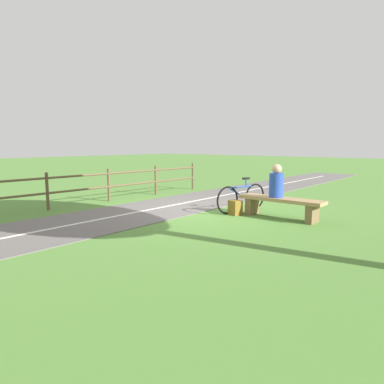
{
  "coord_description": "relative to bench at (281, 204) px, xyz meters",
  "views": [
    {
      "loc": [
        -5.6,
        7.37,
        1.75
      ],
      "look_at": [
        -1.4,
        2.31,
        0.85
      ],
      "focal_mm": 33.04,
      "sensor_mm": 36.0,
      "label": 1
    }
  ],
  "objects": [
    {
      "name": "path_centre_line",
      "position": [
        3.13,
        4.27,
        -0.33
      ],
      "size": [
        0.19,
        32.0,
        0.0
      ],
      "primitive_type": "cube",
      "rotation": [
        0.0,
        0.0,
        -0.0
      ],
      "color": "silver",
      "rests_on": "paved_path"
    },
    {
      "name": "person_seated",
      "position": [
        0.12,
        -0.0,
        0.49
      ],
      "size": [
        0.34,
        0.34,
        0.78
      ],
      "rotation": [
        0.0,
        0.0,
        -0.02
      ],
      "color": "#2847B7",
      "rests_on": "bench"
    },
    {
      "name": "paved_path",
      "position": [
        3.13,
        4.27,
        -0.34
      ],
      "size": [
        2.61,
        36.01,
        0.02
      ],
      "primitive_type": "cube",
      "rotation": [
        0.0,
        0.0,
        -0.0
      ],
      "color": "#66605E",
      "rests_on": "ground_plane"
    },
    {
      "name": "bench",
      "position": [
        0.0,
        0.0,
        0.0
      ],
      "size": [
        2.06,
        0.51,
        0.49
      ],
      "rotation": [
        0.0,
        0.0,
        -0.02
      ],
      "color": "#A88456",
      "rests_on": "ground_plane"
    },
    {
      "name": "ground_plane",
      "position": [
        1.97,
        0.27,
        -0.35
      ],
      "size": [
        80.0,
        80.0,
        0.0
      ],
      "primitive_type": "plane",
      "color": "#548438"
    },
    {
      "name": "backpack",
      "position": [
        1.06,
        0.31,
        -0.17
      ],
      "size": [
        0.36,
        0.34,
        0.36
      ],
      "rotation": [
        0.0,
        0.0,
        2.83
      ],
      "color": "olive",
      "rests_on": "ground_plane"
    },
    {
      "name": "bicycle",
      "position": [
        1.15,
        -0.12,
        0.02
      ],
      "size": [
        0.44,
        1.65,
        0.88
      ],
      "rotation": [
        0.0,
        0.0,
        1.34
      ],
      "color": "black",
      "rests_on": "ground_plane"
    }
  ]
}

